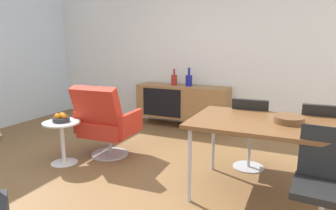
# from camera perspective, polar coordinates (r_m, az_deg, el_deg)

# --- Properties ---
(ground_plane) EXTENTS (8.32, 8.32, 0.00)m
(ground_plane) POSITION_cam_1_polar(r_m,az_deg,el_deg) (3.23, -6.94, -14.93)
(ground_plane) COLOR brown
(wall_back) EXTENTS (6.80, 0.12, 2.80)m
(wall_back) POSITION_cam_1_polar(r_m,az_deg,el_deg) (5.28, 7.77, 11.18)
(wall_back) COLOR white
(wall_back) RESTS_ON ground_plane
(sideboard) EXTENTS (1.60, 0.45, 0.72)m
(sideboard) POSITION_cam_1_polar(r_m,az_deg,el_deg) (5.21, 2.78, 0.63)
(sideboard) COLOR olive
(sideboard) RESTS_ON ground_plane
(vase_cobalt) EXTENTS (0.11, 0.11, 0.31)m
(vase_cobalt) POSITION_cam_1_polar(r_m,az_deg,el_deg) (5.11, 3.99, 4.76)
(vase_cobalt) COLOR navy
(vase_cobalt) RESTS_ON sideboard
(vase_sculptural_dark) EXTENTS (0.10, 0.10, 0.28)m
(vase_sculptural_dark) POSITION_cam_1_polar(r_m,az_deg,el_deg) (5.21, 1.17, 4.86)
(vase_sculptural_dark) COLOR maroon
(vase_sculptural_dark) RESTS_ON sideboard
(dining_table) EXTENTS (1.60, 0.90, 0.74)m
(dining_table) POSITION_cam_1_polar(r_m,az_deg,el_deg) (2.90, 20.45, -3.97)
(dining_table) COLOR brown
(dining_table) RESTS_ON ground_plane
(wooden_bowl_on_table) EXTENTS (0.26, 0.26, 0.06)m
(wooden_bowl_on_table) POSITION_cam_1_polar(r_m,az_deg,el_deg) (2.90, 22.00, -2.64)
(wooden_bowl_on_table) COLOR brown
(wooden_bowl_on_table) RESTS_ON dining_table
(dining_chair_back_right) EXTENTS (0.42, 0.44, 0.86)m
(dining_chair_back_right) POSITION_cam_1_polar(r_m,az_deg,el_deg) (3.50, 26.67, -5.73)
(dining_chair_back_right) COLOR black
(dining_chair_back_right) RESTS_ON ground_plane
(dining_chair_front_right) EXTENTS (0.43, 0.45, 0.86)m
(dining_chair_front_right) POSITION_cam_1_polar(r_m,az_deg,el_deg) (2.45, 27.50, -13.17)
(dining_chair_front_right) COLOR black
(dining_chair_front_right) RESTS_ON ground_plane
(dining_chair_back_left) EXTENTS (0.42, 0.45, 0.86)m
(dining_chair_back_left) POSITION_cam_1_polar(r_m,az_deg,el_deg) (3.54, 15.28, -4.71)
(dining_chair_back_left) COLOR black
(dining_chair_back_left) RESTS_ON ground_plane
(lounge_chair_red) EXTENTS (0.74, 0.68, 0.95)m
(lounge_chair_red) POSITION_cam_1_polar(r_m,az_deg,el_deg) (3.88, -11.77, -3.09)
(lounge_chair_red) COLOR red
(lounge_chair_red) RESTS_ON ground_plane
(side_table_round) EXTENTS (0.44, 0.44, 0.52)m
(side_table_round) POSITION_cam_1_polar(r_m,az_deg,el_deg) (3.87, -19.40, -5.85)
(side_table_round) COLOR white
(side_table_round) RESTS_ON ground_plane
(fruit_bowl) EXTENTS (0.20, 0.20, 0.11)m
(fruit_bowl) POSITION_cam_1_polar(r_m,az_deg,el_deg) (3.80, -19.64, -2.41)
(fruit_bowl) COLOR #262628
(fruit_bowl) RESTS_ON side_table_round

